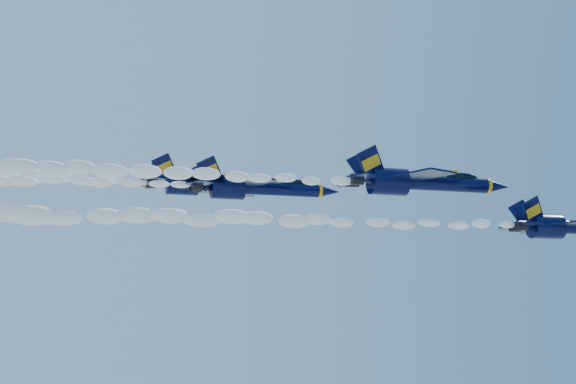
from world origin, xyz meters
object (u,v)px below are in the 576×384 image
object	(u,v)px
jet_second	(420,182)
jet_fourth	(211,184)
jet_lead	(573,227)
jet_third	(257,188)

from	to	relation	value
jet_second	jet_fourth	bearing A→B (deg)	139.89
jet_lead	jet_second	size ratio (longest dim) A/B	0.87
jet_second	jet_lead	bearing A→B (deg)	-15.94
jet_fourth	jet_third	bearing A→B (deg)	-37.00
jet_lead	jet_fourth	size ratio (longest dim) A/B	0.92
jet_third	jet_fourth	bearing A→B (deg)	143.00
jet_lead	jet_fourth	distance (m)	38.97
jet_third	jet_fourth	xyz separation A→B (m)	(-4.58, 3.45, 0.78)
jet_second	jet_third	distance (m)	18.56
jet_second	jet_fourth	size ratio (longest dim) A/B	1.06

